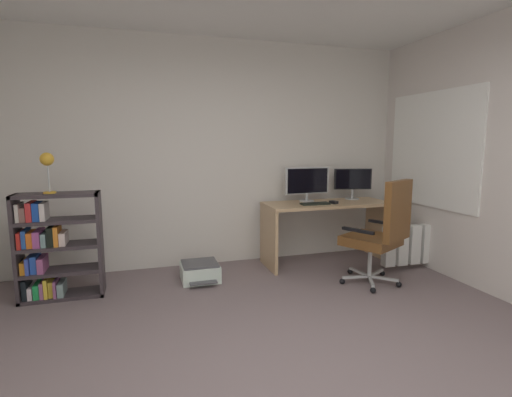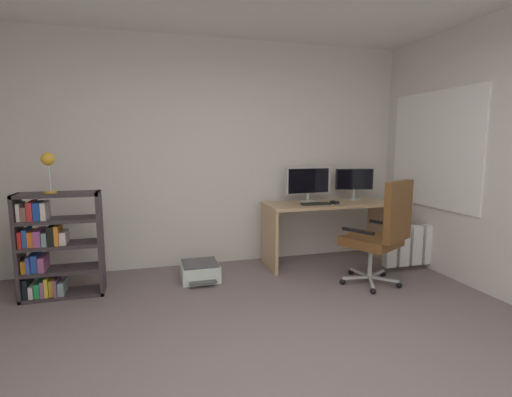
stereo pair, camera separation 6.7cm
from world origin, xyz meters
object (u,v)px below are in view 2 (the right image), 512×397
object	(u,v)px
radiator	(421,245)
computer_mouse	(335,202)
office_chair	(382,231)
printer	(200,271)
monitor_secondary	(354,181)
bookshelf	(53,247)
monitor_main	(308,182)
desk	(328,219)
keyboard	(316,204)
desk_lamp	(48,163)

from	to	relation	value
radiator	computer_mouse	bearing A→B (deg)	157.46
office_chair	printer	xyz separation A→B (m)	(-1.77, 0.69, -0.49)
monitor_secondary	bookshelf	size ratio (longest dim) A/B	0.47
monitor_main	computer_mouse	bearing A→B (deg)	-49.18
office_chair	desk	bearing A→B (deg)	101.49
keyboard	office_chair	xyz separation A→B (m)	(0.38, -0.77, -0.18)
desk_lamp	monitor_main	bearing A→B (deg)	8.15
bookshelf	desk_lamp	size ratio (longest dim) A/B	2.68
monitor_main	keyboard	xyz separation A→B (m)	(-0.01, -0.26, -0.23)
printer	radiator	world-z (taller)	radiator
desk	keyboard	distance (m)	0.31
office_chair	radiator	size ratio (longest dim) A/B	1.13
desk	radiator	distance (m)	1.13
office_chair	printer	distance (m)	1.96
bookshelf	printer	xyz separation A→B (m)	(1.41, 0.07, -0.39)
monitor_secondary	radiator	world-z (taller)	monitor_secondary
computer_mouse	monitor_main	bearing A→B (deg)	113.75
radiator	desk_lamp	bearing A→B (deg)	176.27
monitor_main	keyboard	distance (m)	0.35
computer_mouse	radiator	distance (m)	1.13
desk	radiator	world-z (taller)	desk
desk	monitor_main	bearing A→B (deg)	142.30
monitor_main	monitor_secondary	distance (m)	0.64
bookshelf	desk_lamp	bearing A→B (deg)	-0.51
keyboard	bookshelf	xyz separation A→B (m)	(-2.79, -0.14, -0.28)
desk	bookshelf	bearing A→B (deg)	-175.34
office_chair	bookshelf	bearing A→B (deg)	168.89
keyboard	printer	world-z (taller)	keyboard
keyboard	desk_lamp	bearing A→B (deg)	-175.71
bookshelf	computer_mouse	bearing A→B (deg)	2.52
desk	office_chair	xyz separation A→B (m)	(0.18, -0.87, 0.02)
computer_mouse	printer	size ratio (longest dim) A/B	0.22
office_chair	computer_mouse	bearing A→B (deg)	100.95
monitor_secondary	computer_mouse	xyz separation A→B (m)	(-0.41, -0.26, -0.22)
computer_mouse	printer	bearing A→B (deg)	165.26
computer_mouse	desk_lamp	xyz separation A→B (m)	(-3.01, -0.13, 0.52)
monitor_secondary	computer_mouse	bearing A→B (deg)	-146.93
desk_lamp	radiator	distance (m)	4.09
computer_mouse	radiator	bearing A→B (deg)	-39.60
bookshelf	monitor_secondary	bearing A→B (deg)	6.62
printer	desk	bearing A→B (deg)	6.36
desk	monitor_secondary	bearing A→B (deg)	19.38
desk	desk_lamp	distance (m)	3.08
office_chair	bookshelf	size ratio (longest dim) A/B	1.10
keyboard	computer_mouse	world-z (taller)	computer_mouse
office_chair	bookshelf	world-z (taller)	office_chair
office_chair	radiator	distance (m)	0.92
desk	bookshelf	size ratio (longest dim) A/B	1.51
keyboard	monitor_main	bearing A→B (deg)	89.32
keyboard	bookshelf	size ratio (longest dim) A/B	0.34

